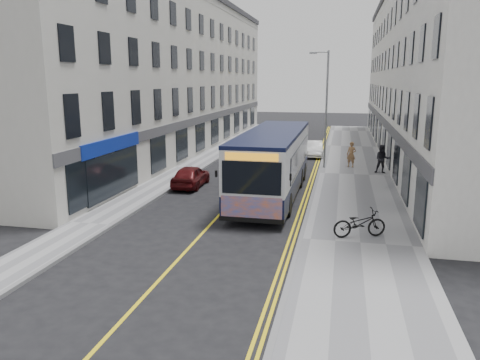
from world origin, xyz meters
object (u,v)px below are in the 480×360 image
at_px(pedestrian_near, 351,154).
at_px(pedestrian_far, 382,159).
at_px(bicycle, 360,223).
at_px(streetlamp, 325,106).
at_px(car_white, 314,149).
at_px(city_bus, 273,161).
at_px(car_maroon, 191,176).

distance_m(pedestrian_near, pedestrian_far, 2.68).
bearing_deg(pedestrian_far, bicycle, -93.56).
distance_m(streetlamp, car_white, 6.62).
bearing_deg(city_bus, streetlamp, 74.63).
bearing_deg(car_maroon, bicycle, 140.78).
xyz_separation_m(city_bus, pedestrian_far, (6.12, 7.10, -0.86)).
xyz_separation_m(streetlamp, city_bus, (-2.29, -8.35, -2.47)).
distance_m(city_bus, bicycle, 7.68).
relative_size(city_bus, pedestrian_near, 6.82).
relative_size(streetlamp, car_maroon, 2.14).
relative_size(city_bus, car_white, 3.21).
bearing_deg(pedestrian_far, streetlamp, 166.08).
distance_m(city_bus, car_white, 13.84).
bearing_deg(pedestrian_far, car_white, 130.08).
xyz_separation_m(bicycle, car_white, (-3.01, 19.93, -0.06)).
bearing_deg(streetlamp, car_white, 100.25).
bearing_deg(car_maroon, city_bus, 166.20).
bearing_deg(pedestrian_near, bicycle, -69.70).
xyz_separation_m(bicycle, pedestrian_far, (1.79, 13.32, 0.37)).
relative_size(pedestrian_far, car_white, 0.50).
xyz_separation_m(city_bus, pedestrian_near, (4.19, 8.96, -0.91)).
distance_m(bicycle, car_maroon, 11.87).
xyz_separation_m(streetlamp, pedestrian_near, (1.90, 0.62, -3.38)).
height_order(car_white, car_maroon, car_maroon).
relative_size(bicycle, car_white, 0.56).
bearing_deg(bicycle, car_white, -12.37).
height_order(bicycle, car_maroon, car_maroon).
distance_m(city_bus, car_maroon, 5.26).
distance_m(bicycle, car_white, 20.16).
bearing_deg(bicycle, city_bus, 13.91).
xyz_separation_m(city_bus, car_maroon, (-4.98, 1.14, -1.27)).
relative_size(streetlamp, pedestrian_far, 4.31).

